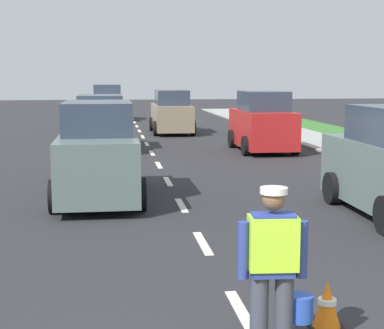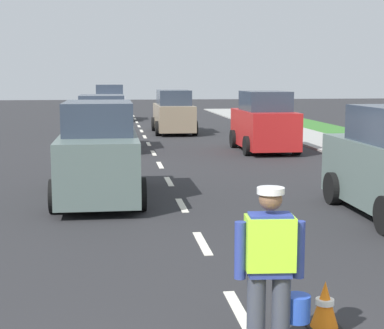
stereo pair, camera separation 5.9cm
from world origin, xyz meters
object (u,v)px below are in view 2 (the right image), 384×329
car_parked_far (264,123)px  road_worker (272,264)px  car_oncoming_lead (99,154)px  traffic_cone_far (325,306)px  car_oncoming_second (102,124)px  car_outgoing_far (174,113)px  car_oncoming_third (110,104)px

car_parked_far → road_worker: bearing=-103.7°
road_worker → car_parked_far: car_parked_far is taller
car_oncoming_lead → traffic_cone_far: bearing=-71.4°
road_worker → traffic_cone_far: size_ratio=3.13×
road_worker → car_oncoming_second: 17.63m
car_parked_far → car_outgoing_far: car_parked_far is taller
traffic_cone_far → car_oncoming_lead: 7.97m
car_oncoming_lead → car_oncoming_second: bearing=90.4°
car_parked_far → car_outgoing_far: size_ratio=0.90×
car_oncoming_third → car_parked_far: bearing=-71.5°
car_oncoming_third → road_worker: bearing=-87.2°
traffic_cone_far → car_outgoing_far: bearing=88.3°
car_outgoing_far → traffic_cone_far: bearing=-91.7°
car_outgoing_far → car_oncoming_lead: bearing=-101.5°
car_oncoming_lead → car_oncoming_second: car_oncoming_lead is taller
car_parked_far → car_outgoing_far: bearing=108.5°
road_worker → car_oncoming_lead: 8.28m
car_parked_far → car_oncoming_second: (-5.82, 1.29, -0.07)m
road_worker → car_oncoming_third: (-1.64, 32.99, 0.09)m
traffic_cone_far → car_outgoing_far: (0.67, 23.28, 0.69)m
car_parked_far → car_oncoming_second: car_parked_far is taller
car_oncoming_lead → car_oncoming_third: (0.15, 24.90, 0.02)m
car_parked_far → car_oncoming_second: bearing=167.5°
traffic_cone_far → road_worker: bearing=-142.6°
car_parked_far → car_outgoing_far: (-2.55, 7.61, -0.05)m
car_oncoming_lead → car_oncoming_third: car_oncoming_third is taller
road_worker → car_oncoming_second: car_oncoming_second is taller
road_worker → car_oncoming_second: (-1.86, 17.53, 0.01)m
car_parked_far → car_oncoming_third: (-5.60, 16.75, 0.01)m
traffic_cone_far → car_oncoming_third: size_ratio=0.14×
car_oncoming_second → road_worker: bearing=-83.9°
traffic_cone_far → car_parked_far: 16.01m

